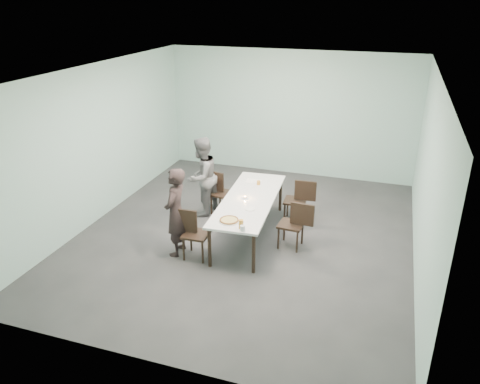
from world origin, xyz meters
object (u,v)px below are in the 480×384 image
(chair_near_left, at_px, (192,230))
(chair_far_left, at_px, (219,190))
(pizza, at_px, (229,220))
(chair_near_right, at_px, (296,222))
(water_tumbler, at_px, (243,228))
(diner_far, at_px, (202,177))
(side_plate, at_px, (250,209))
(amber_tumbler, at_px, (258,183))
(table, at_px, (249,201))
(diner_near, at_px, (176,212))
(chair_far_right, at_px, (299,198))
(beer_glass, at_px, (241,224))
(tealight, at_px, (245,197))

(chair_near_left, distance_m, chair_far_left, 1.80)
(pizza, bearing_deg, chair_near_right, 40.33)
(chair_far_left, relative_size, water_tumbler, 9.67)
(diner_far, distance_m, pizza, 1.94)
(chair_far_left, bearing_deg, water_tumbler, -49.54)
(side_plate, height_order, amber_tumbler, amber_tumbler)
(side_plate, bearing_deg, table, 108.95)
(chair_far_left, xyz_separation_m, diner_far, (-0.30, -0.17, 0.31))
(diner_near, xyz_separation_m, pizza, (0.95, 0.03, -0.01))
(diner_near, bearing_deg, table, 131.91)
(water_tumbler, height_order, amber_tumbler, water_tumbler)
(chair_far_right, distance_m, beer_glass, 2.11)
(water_tumbler, xyz_separation_m, tealight, (-0.34, 1.20, -0.02))
(pizza, xyz_separation_m, side_plate, (0.19, 0.55, -0.01))
(chair_near_left, height_order, pizza, chair_near_left)
(table, bearing_deg, pizza, -92.48)
(chair_near_right, bearing_deg, side_plate, 22.55)
(beer_glass, bearing_deg, chair_near_right, 55.30)
(side_plate, bearing_deg, chair_far_right, 64.66)
(chair_near_left, relative_size, diner_far, 0.54)
(beer_glass, relative_size, amber_tumbler, 1.88)
(chair_far_right, xyz_separation_m, diner_far, (-1.94, -0.27, 0.31))
(chair_far_left, xyz_separation_m, diner_near, (-0.11, -1.77, 0.28))
(table, bearing_deg, beer_glass, -79.06)
(side_plate, distance_m, amber_tumbler, 1.13)
(chair_far_right, xyz_separation_m, beer_glass, (-0.53, -2.02, 0.32))
(chair_near_left, height_order, chair_far_right, same)
(chair_far_left, distance_m, tealight, 1.15)
(chair_far_right, height_order, diner_far, diner_far)
(chair_near_right, distance_m, diner_far, 2.24)
(chair_near_left, distance_m, chair_far_right, 2.39)
(chair_far_left, relative_size, beer_glass, 5.80)
(chair_near_right, bearing_deg, water_tumbler, 62.76)
(chair_far_right, relative_size, water_tumbler, 9.67)
(chair_near_left, relative_size, tealight, 15.54)
(chair_near_left, bearing_deg, tealight, 56.10)
(diner_near, bearing_deg, diner_far, -176.57)
(side_plate, bearing_deg, water_tumbler, -81.22)
(beer_glass, xyz_separation_m, tealight, (-0.30, 1.14, -0.05))
(chair_far_right, distance_m, water_tumbler, 2.16)
(chair_far_left, height_order, diner_near, diner_near)
(chair_far_right, xyz_separation_m, amber_tumbler, (-0.78, -0.17, 0.29))
(chair_near_left, bearing_deg, side_plate, 33.19)
(chair_near_left, distance_m, chair_near_right, 1.82)
(chair_near_right, height_order, beer_glass, beer_glass)
(amber_tumbler, bearing_deg, chair_far_right, 12.37)
(amber_tumbler, bearing_deg, pizza, -90.51)
(table, relative_size, chair_far_right, 3.05)
(table, relative_size, amber_tumbler, 33.15)
(side_plate, distance_m, tealight, 0.47)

